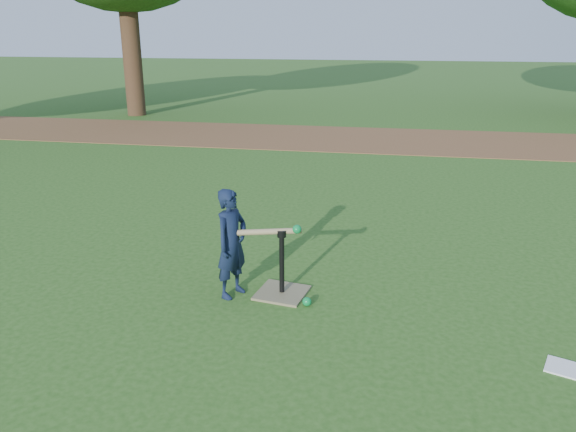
# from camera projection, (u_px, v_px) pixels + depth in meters

# --- Properties ---
(ground) EXTENTS (80.00, 80.00, 0.00)m
(ground) POSITION_uv_depth(u_px,v_px,m) (269.00, 284.00, 5.31)
(ground) COLOR #285116
(ground) RESTS_ON ground
(dirt_strip) EXTENTS (24.00, 3.00, 0.01)m
(dirt_strip) POSITION_uv_depth(u_px,v_px,m) (343.00, 138.00, 12.30)
(dirt_strip) COLOR brown
(dirt_strip) RESTS_ON ground
(child) EXTENTS (0.36, 0.43, 0.99)m
(child) POSITION_uv_depth(u_px,v_px,m) (232.00, 244.00, 4.94)
(child) COLOR #111A33
(child) RESTS_ON ground
(wiffle_ball_ground) EXTENTS (0.08, 0.08, 0.08)m
(wiffle_ball_ground) POSITION_uv_depth(u_px,v_px,m) (307.00, 302.00, 4.88)
(wiffle_ball_ground) COLOR #0B7F38
(wiffle_ball_ground) RESTS_ON ground
(clipboard) EXTENTS (0.36, 0.32, 0.01)m
(clipboard) POSITION_uv_depth(u_px,v_px,m) (569.00, 369.00, 3.97)
(clipboard) COLOR white
(clipboard) RESTS_ON ground
(batting_tee) EXTENTS (0.49, 0.49, 0.61)m
(batting_tee) POSITION_uv_depth(u_px,v_px,m) (282.00, 283.00, 5.07)
(batting_tee) COLOR #7D704F
(batting_tee) RESTS_ON ground
(swing_action) EXTENTS (0.63, 0.22, 0.11)m
(swing_action) POSITION_uv_depth(u_px,v_px,m) (270.00, 231.00, 4.91)
(swing_action) COLOR tan
(swing_action) RESTS_ON ground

